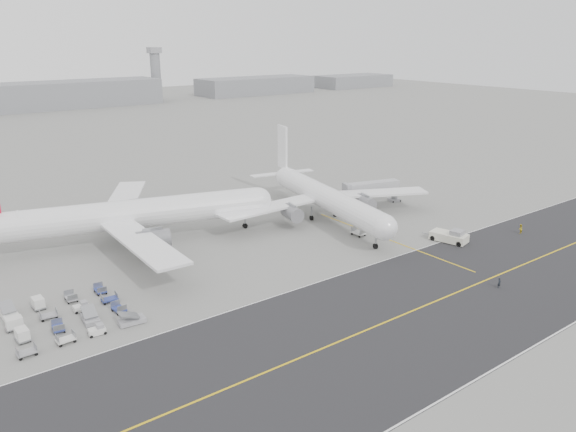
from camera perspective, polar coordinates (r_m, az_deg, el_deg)
ground at (r=88.91m, az=-1.02°, el=-7.29°), size 700.00×700.00×0.00m
taxiway at (r=79.86m, az=9.71°, el=-10.65°), size 220.00×59.00×0.03m
horizon_buildings at (r=336.42m, az=-23.81°, el=9.91°), size 520.00×28.00×28.00m
control_tower at (r=362.20m, az=-13.29°, el=13.97°), size 7.00×7.00×31.25m
airliner_a at (r=110.09m, az=-15.69°, el=0.18°), size 55.15×53.98×19.49m
airliner_b at (r=120.23m, az=3.71°, el=1.97°), size 48.28×49.28×17.19m
pushback_tug at (r=112.09m, az=16.13°, el=-2.00°), size 4.89×9.17×2.59m
jet_bridge at (r=132.54m, az=8.55°, el=2.82°), size 14.76×6.41×5.53m
gse_cluster at (r=85.05m, az=-21.42°, el=-9.85°), size 20.67×19.96×1.81m
stray_dolly at (r=112.17m, az=7.14°, el=-1.98°), size 1.72×2.77×1.69m
ground_crew_a at (r=94.48m, az=20.67°, el=-6.39°), size 0.63×0.43×1.68m
ground_crew_b at (r=121.48m, az=22.53°, el=-1.22°), size 0.93×0.74×1.88m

